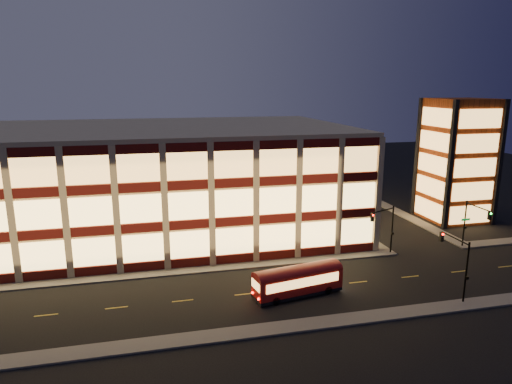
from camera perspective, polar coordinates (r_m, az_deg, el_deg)
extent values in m
plane|color=black|center=(50.39, -7.39, -10.11)|extent=(200.00, 200.00, 0.00)
cube|color=#514F4C|center=(51.10, -10.91, -9.82)|extent=(54.00, 2.00, 0.15)
cube|color=#514F4C|center=(71.58, 9.72, -3.02)|extent=(2.00, 30.00, 0.15)
cube|color=#514F4C|center=(67.69, 28.65, -5.46)|extent=(14.00, 2.00, 0.15)
cube|color=#514F4C|center=(76.47, 17.33, -2.39)|extent=(2.00, 30.00, 0.15)
cube|color=#514F4C|center=(38.81, -5.22, -17.50)|extent=(100.00, 2.00, 0.15)
cube|color=tan|center=(64.41, -11.86, 1.41)|extent=(50.00, 30.00, 14.00)
cube|color=tan|center=(63.36, -12.17, 7.84)|extent=(50.40, 30.40, 0.50)
cube|color=#470C0A|center=(51.70, -10.98, -8.85)|extent=(50.10, 0.25, 1.00)
cube|color=#F4C366|center=(50.98, -11.09, -6.66)|extent=(49.00, 0.20, 3.00)
cube|color=#470C0A|center=(71.09, 9.08, -2.63)|extent=(0.25, 30.10, 1.00)
cube|color=#F4C366|center=(70.55, 9.13, -0.99)|extent=(0.20, 29.00, 3.00)
cube|color=#470C0A|center=(50.23, -11.20, -4.19)|extent=(50.10, 0.25, 1.00)
cube|color=#F4C366|center=(49.67, -11.31, -1.87)|extent=(49.00, 0.20, 3.00)
cube|color=#470C0A|center=(70.03, 9.21, 0.84)|extent=(0.25, 30.10, 1.00)
cube|color=#F4C366|center=(69.61, 9.26, 2.52)|extent=(0.20, 29.00, 3.00)
cube|color=#470C0A|center=(49.11, -11.43, 0.71)|extent=(50.10, 0.25, 1.00)
cube|color=#F4C366|center=(48.73, -11.54, 3.13)|extent=(49.00, 0.20, 3.00)
cube|color=#470C0A|center=(69.23, 9.34, 4.39)|extent=(0.25, 30.10, 1.00)
cube|color=#F4C366|center=(68.94, 9.39, 6.12)|extent=(0.20, 29.00, 3.00)
cube|color=#8C3814|center=(73.93, 23.79, 3.64)|extent=(8.00, 8.00, 18.00)
cube|color=black|center=(68.39, 23.10, 3.02)|extent=(0.60, 0.60, 18.00)
cube|color=black|center=(73.40, 28.15, 3.14)|extent=(0.60, 0.60, 18.00)
cube|color=black|center=(74.88, 19.51, 4.12)|extent=(0.60, 0.60, 18.00)
cube|color=black|center=(79.48, 24.38, 4.19)|extent=(0.60, 0.60, 18.00)
cube|color=#F8B056|center=(72.22, 25.18, -2.55)|extent=(6.60, 0.16, 2.60)
cube|color=#F8B056|center=(72.99, 20.70, -1.98)|extent=(0.16, 6.60, 2.60)
cube|color=#F8B056|center=(71.45, 25.45, 0.07)|extent=(6.60, 0.16, 2.60)
cube|color=#F8B056|center=(72.23, 20.92, 0.62)|extent=(0.16, 6.60, 2.60)
cube|color=#F8B056|center=(70.83, 25.72, 2.75)|extent=(6.60, 0.16, 2.60)
cube|color=#F8B056|center=(71.61, 21.14, 3.28)|extent=(0.16, 6.60, 2.60)
cube|color=#F8B056|center=(70.37, 26.00, 5.47)|extent=(6.60, 0.16, 2.60)
cube|color=#F8B056|center=(71.16, 21.37, 5.97)|extent=(0.16, 6.60, 2.60)
cube|color=#F8B056|center=(70.07, 26.28, 8.22)|extent=(6.60, 0.16, 2.60)
cube|color=#F8B056|center=(70.86, 21.60, 8.70)|extent=(0.16, 6.60, 2.60)
cylinder|color=black|center=(57.12, 16.63, -4.53)|extent=(0.18, 0.18, 6.00)
cylinder|color=black|center=(54.90, 15.62, -2.23)|extent=(3.56, 1.63, 0.14)
cube|color=black|center=(53.59, 14.33, -3.09)|extent=(0.32, 0.32, 0.95)
sphere|color=#FF0C05|center=(53.35, 14.43, -2.83)|extent=(0.20, 0.20, 0.20)
cube|color=black|center=(57.07, 16.71, -4.97)|extent=(0.25, 0.18, 0.28)
cylinder|color=black|center=(62.62, 24.61, -3.64)|extent=(0.18, 0.18, 6.00)
cylinder|color=black|center=(60.44, 26.01, -1.70)|extent=(0.14, 4.00, 0.14)
cube|color=black|center=(59.09, 27.17, -2.64)|extent=(0.32, 0.32, 0.95)
sphere|color=#0CFF26|center=(58.89, 27.31, -2.41)|extent=(0.20, 0.20, 0.20)
cube|color=black|center=(62.57, 24.69, -4.04)|extent=(0.25, 0.18, 0.28)
cube|color=#0C7226|center=(62.34, 24.75, -3.15)|extent=(1.20, 0.06, 0.28)
cylinder|color=black|center=(46.82, 24.79, -9.18)|extent=(0.18, 0.18, 6.00)
cylinder|color=black|center=(47.40, 23.63, -5.32)|extent=(0.14, 4.00, 0.14)
cube|color=black|center=(49.07, 22.18, -5.19)|extent=(0.32, 0.32, 0.95)
sphere|color=#FF0C05|center=(48.84, 22.34, -4.91)|extent=(0.20, 0.20, 0.20)
cube|color=black|center=(46.82, 24.89, -9.71)|extent=(0.25, 0.18, 0.28)
cube|color=#8E0A07|center=(44.90, 5.24, -10.98)|extent=(9.08, 3.78, 2.03)
cube|color=black|center=(45.40, 5.21, -12.35)|extent=(9.08, 3.78, 0.31)
cylinder|color=black|center=(43.40, 2.49, -13.45)|extent=(0.83, 0.41, 0.79)
cylinder|color=black|center=(44.96, 1.37, -12.44)|extent=(0.83, 0.41, 0.79)
cylinder|color=black|center=(45.95, 8.96, -12.02)|extent=(0.83, 0.41, 0.79)
cylinder|color=black|center=(47.43, 7.67, -11.14)|extent=(0.83, 0.41, 0.79)
cube|color=#F8B056|center=(43.89, 5.98, -11.21)|extent=(7.65, 1.48, 0.88)
cube|color=#F8B056|center=(45.70, 4.55, -10.16)|extent=(7.65, 1.48, 0.88)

